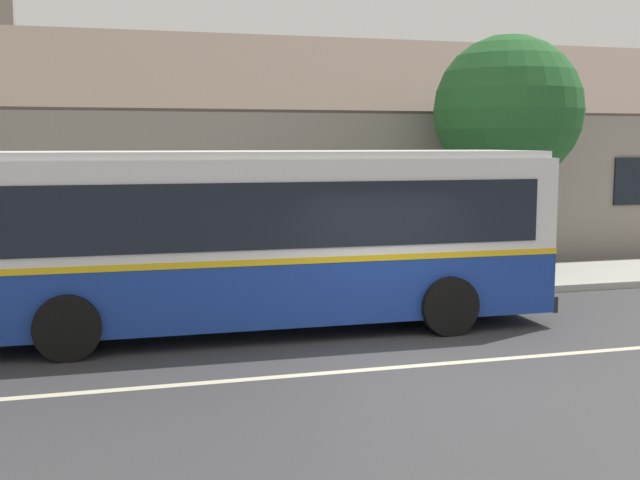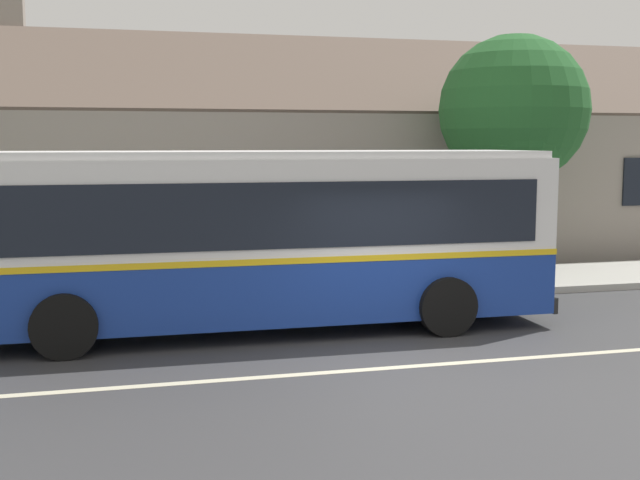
# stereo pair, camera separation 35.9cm
# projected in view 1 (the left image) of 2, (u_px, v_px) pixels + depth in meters

# --- Properties ---
(ground_plane) EXTENTS (300.00, 300.00, 0.00)m
(ground_plane) POSITION_uv_depth(u_px,v_px,m) (417.00, 366.00, 11.63)
(ground_plane) COLOR #38383A
(sidewalk_far) EXTENTS (60.00, 3.00, 0.15)m
(sidewalk_far) POSITION_uv_depth(u_px,v_px,m) (310.00, 289.00, 17.35)
(sidewalk_far) COLOR #ADAAA3
(sidewalk_far) RESTS_ON ground
(lane_divider_stripe) EXTENTS (60.00, 0.16, 0.01)m
(lane_divider_stripe) POSITION_uv_depth(u_px,v_px,m) (417.00, 366.00, 11.63)
(lane_divider_stripe) COLOR beige
(lane_divider_stripe) RESTS_ON ground
(community_building) EXTENTS (27.15, 9.65, 7.41)m
(community_building) POSITION_uv_depth(u_px,v_px,m) (264.00, 180.00, 24.10)
(community_building) COLOR gray
(community_building) RESTS_ON ground
(transit_bus) EXTENTS (10.59, 2.85, 3.08)m
(transit_bus) POSITION_uv_depth(u_px,v_px,m) (245.00, 235.00, 13.67)
(transit_bus) COLOR navy
(transit_bus) RESTS_ON ground
(street_tree_primary) EXTENTS (3.52, 3.52, 5.74)m
(street_tree_primary) POSITION_uv_depth(u_px,v_px,m) (509.00, 117.00, 18.84)
(street_tree_primary) COLOR #4C3828
(street_tree_primary) RESTS_ON ground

